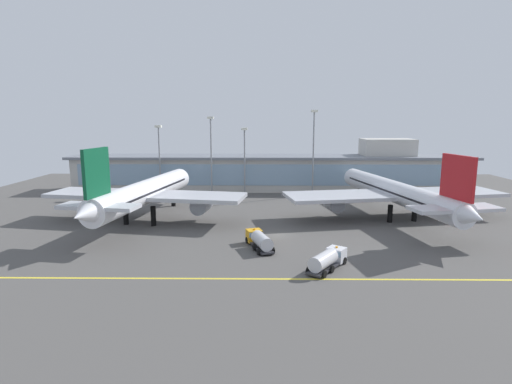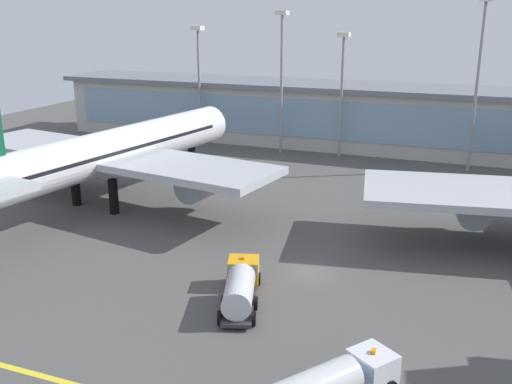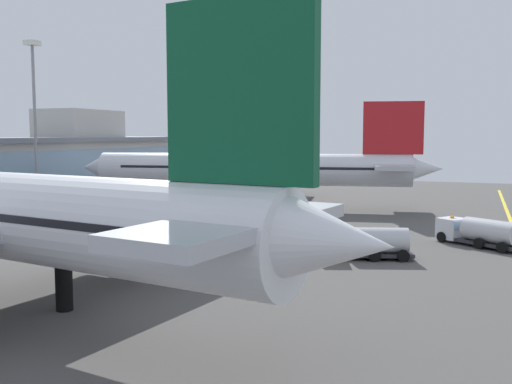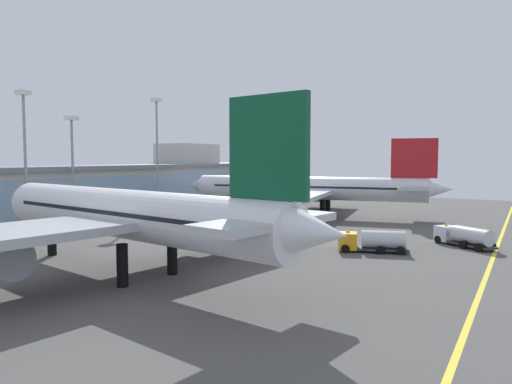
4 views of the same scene
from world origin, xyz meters
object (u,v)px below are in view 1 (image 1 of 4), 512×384
at_px(baggage_tug_near, 259,239).
at_px(apron_light_mast_east, 159,148).
at_px(apron_light_mast_west, 245,150).
at_px(apron_light_mast_far_east, 314,140).
at_px(apron_light_mast_centre, 211,144).
at_px(airliner_near_right, 396,193).
at_px(fuel_tanker_truck, 328,259).
at_px(airliner_near_left, 145,193).

distance_m(baggage_tug_near, apron_light_mast_east, 61.90).
height_order(baggage_tug_near, apron_light_mast_west, apron_light_mast_west).
bearing_deg(apron_light_mast_far_east, apron_light_mast_centre, 178.63).
height_order(airliner_near_right, fuel_tanker_truck, airliner_near_right).
distance_m(airliner_near_left, fuel_tanker_truck, 45.82).
distance_m(baggage_tug_near, apron_light_mast_centre, 55.14).
relative_size(airliner_near_left, apron_light_mast_centre, 2.23).
bearing_deg(apron_light_mast_west, apron_light_mast_far_east, -5.03).
bearing_deg(airliner_near_left, apron_light_mast_centre, -8.68).
xyz_separation_m(baggage_tug_near, apron_light_mast_far_east, (15.63, 50.75, 14.65)).
xyz_separation_m(airliner_near_left, airliner_near_right, (56.00, 3.83, -0.49)).
bearing_deg(apron_light_mast_far_east, fuel_tanker_truck, -94.80).
xyz_separation_m(apron_light_mast_west, apron_light_mast_east, (-25.47, 0.21, 0.40)).
height_order(airliner_near_right, apron_light_mast_east, apron_light_mast_east).
bearing_deg(apron_light_mast_far_east, apron_light_mast_east, 177.51).
bearing_deg(airliner_near_right, apron_light_mast_far_east, 17.71).
bearing_deg(apron_light_mast_far_east, airliner_near_right, -61.85).
relative_size(airliner_near_left, baggage_tug_near, 5.49).
bearing_deg(apron_light_mast_east, fuel_tanker_truck, -57.15).
bearing_deg(apron_light_mast_east, apron_light_mast_west, -0.48).
xyz_separation_m(fuel_tanker_truck, apron_light_mast_east, (-40.54, 62.78, 12.20)).
height_order(airliner_near_left, apron_light_mast_centre, apron_light_mast_centre).
relative_size(apron_light_mast_centre, apron_light_mast_far_east, 0.92).
relative_size(airliner_near_right, apron_light_mast_centre, 2.45).
bearing_deg(fuel_tanker_truck, apron_light_mast_east, 67.88).
xyz_separation_m(fuel_tanker_truck, apron_light_mast_far_east, (5.11, 60.80, 14.65)).
height_order(airliner_near_right, apron_light_mast_centre, apron_light_mast_centre).
height_order(baggage_tug_near, apron_light_mast_east, apron_light_mast_east).
relative_size(apron_light_mast_east, apron_light_mast_far_east, 0.82).
relative_size(airliner_near_left, apron_light_mast_east, 2.50).
height_order(apron_light_mast_centre, apron_light_mast_east, apron_light_mast_centre).
bearing_deg(apron_light_mast_east, apron_light_mast_centre, -4.65).
bearing_deg(fuel_tanker_truck, apron_light_mast_west, 48.57).
bearing_deg(airliner_near_right, airliner_near_left, 83.48).
height_order(airliner_near_right, apron_light_mast_west, apron_light_mast_west).
relative_size(baggage_tug_near, apron_light_mast_centre, 0.41).
relative_size(apron_light_mast_west, apron_light_mast_far_east, 0.79).
bearing_deg(airliner_near_left, airliner_near_right, -76.81).
relative_size(fuel_tanker_truck, apron_light_mast_far_east, 0.35).
bearing_deg(apron_light_mast_far_east, baggage_tug_near, -107.12).
height_order(airliner_near_left, apron_light_mast_far_east, apron_light_mast_far_east).
height_order(fuel_tanker_truck, apron_light_mast_west, apron_light_mast_west).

